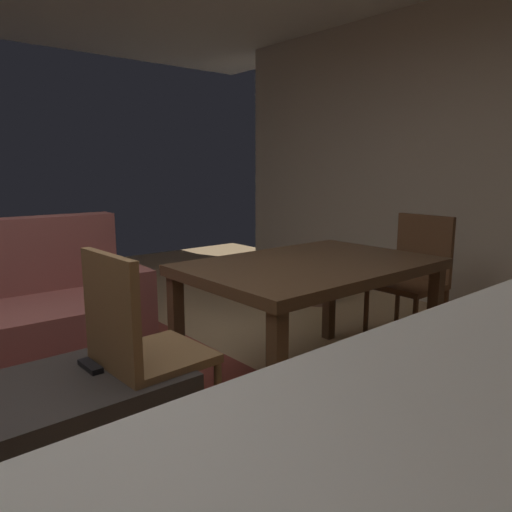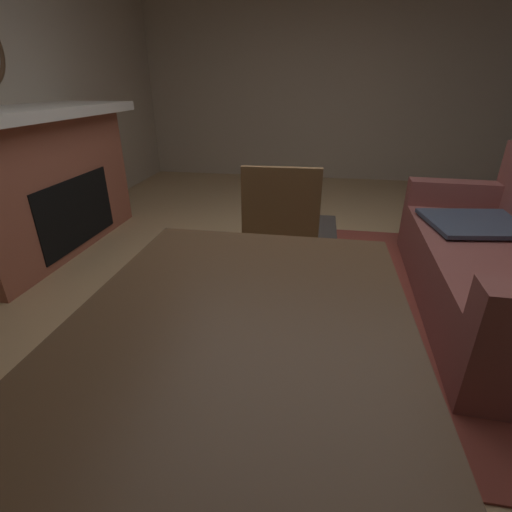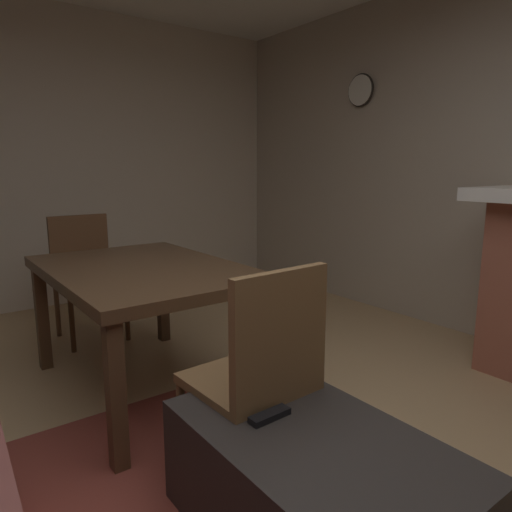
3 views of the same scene
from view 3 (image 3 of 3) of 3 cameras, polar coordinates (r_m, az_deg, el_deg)
The scene contains 7 objects.
wall_right_window_side at distance 4.70m, azimuth -26.65°, elevation 10.53°, with size 0.12×5.64×2.72m, color beige.
ottoman_coffee_table at distance 1.78m, azimuth 7.14°, elevation -26.73°, with size 1.03×0.61×0.42m, color #2D2826.
tv_remote at distance 1.73m, azimuth 1.69°, elevation -18.97°, with size 0.05×0.16×0.02m, color black.
dining_table at distance 2.74m, azimuth -13.65°, elevation -2.84°, with size 1.44×0.96×0.74m.
dining_chair_west at distance 1.86m, azimuth 0.70°, elevation -13.49°, with size 0.46×0.46×0.93m.
dining_chair_east at distance 3.79m, azimuth -20.22°, elevation -1.53°, with size 0.44×0.44×0.93m.
wall_clock at distance 4.55m, azimuth 12.72°, elevation 19.22°, with size 0.29×0.03×0.29m.
Camera 3 is at (-1.00, 0.87, 1.29)m, focal length 32.61 mm.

